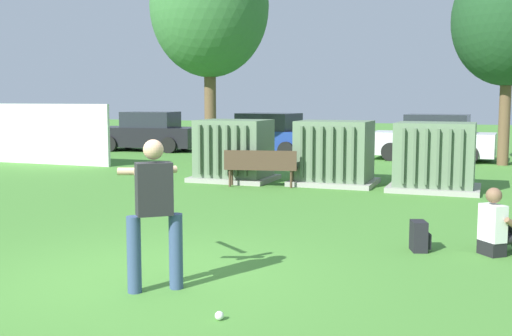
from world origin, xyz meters
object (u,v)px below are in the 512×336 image
Objects in this scene: transformer_mid_east at (435,158)px; parked_car_left_of_center at (266,136)px; transformer_mid_west at (334,154)px; transformer_west at (234,151)px; parked_car_right_of_center at (434,139)px; seated_spectator at (498,228)px; backpack at (419,237)px; sports_ball at (219,316)px; batter at (153,206)px; park_bench at (261,165)px; parked_car_leftmost at (148,133)px.

parked_car_left_of_center is (-6.74, 6.96, -0.04)m from transformer_mid_east.
transformer_west is at bearing -175.72° from transformer_mid_west.
seated_spectator is at bearing -81.45° from parked_car_right_of_center.
backpack is at bearing -169.88° from seated_spectator.
sports_ball is 0.02× the size of parked_car_left_of_center.
seated_spectator is (2.61, 3.79, 0.33)m from sports_ball.
backpack is (5.48, -6.22, -0.57)m from transformer_west.
batter is at bearing -132.37° from backpack.
transformer_mid_west reaches higher than sports_ball.
batter is 16.70m from parked_car_left_of_center.
transformer_mid_east is 1.14× the size of park_bench.
park_bench is 9.39m from sports_ball.
sports_ball is at bearing -113.36° from backpack.
transformer_mid_east is 0.48× the size of parked_car_left_of_center.
parked_car_leftmost is (-9.79, 16.65, -0.22)m from batter.
parked_car_right_of_center is at bearing 76.14° from transformer_mid_west.
batter is (1.73, -8.26, 0.44)m from park_bench.
park_bench is 4.19× the size of backpack.
parked_car_left_of_center is (-4.39, 16.11, -0.22)m from batter.
seated_spectator is 15.32m from parked_car_left_of_center.
parked_car_left_of_center reaches higher than backpack.
transformer_west is 0.49× the size of parked_car_right_of_center.
park_bench is at bearing -111.96° from parked_car_right_of_center.
sports_ball is at bearing -31.22° from batter.
batter is (-2.35, -9.15, 0.19)m from transformer_mid_east.
transformer_mid_east is at bearing 75.60° from batter.
parked_car_left_of_center and parked_car_right_of_center have the same top height.
seated_spectator is (3.73, 3.12, -0.60)m from batter.
backpack is 14.96m from parked_car_left_of_center.
seated_spectator reaches higher than backpack.
transformer_mid_west and parked_car_right_of_center have the same top height.
transformer_mid_west is 0.48× the size of parked_car_left_of_center.
parked_car_left_of_center is 6.10m from parked_car_right_of_center.
parked_car_right_of_center is (-0.67, 7.56, -0.04)m from transformer_mid_east.
parked_car_right_of_center is at bearing 84.25° from batter.
transformer_west is 8.91m from seated_spectator.
parked_car_right_of_center is at bearing 88.13° from sports_ball.
backpack is at bearing -87.06° from transformer_mid_east.
batter is at bearing -104.40° from transformer_mid_east.
transformer_west is 0.48× the size of parked_car_left_of_center.
parked_car_leftmost is (-12.46, 13.72, 0.54)m from backpack.
transformer_west is 4.77× the size of backpack.
batter reaches higher than transformer_west.
parked_car_right_of_center is at bearing 68.04° from park_bench.
parked_car_left_of_center is at bearing 102.74° from transformer_west.
transformer_west is at bearing -179.94° from transformer_mid_east.
parked_car_right_of_center is (1.68, 16.71, -0.22)m from batter.
transformer_west is at bearing 140.60° from park_bench.
transformer_west is 23.33× the size of sports_ball.
park_bench is 0.43× the size of parked_car_right_of_center.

